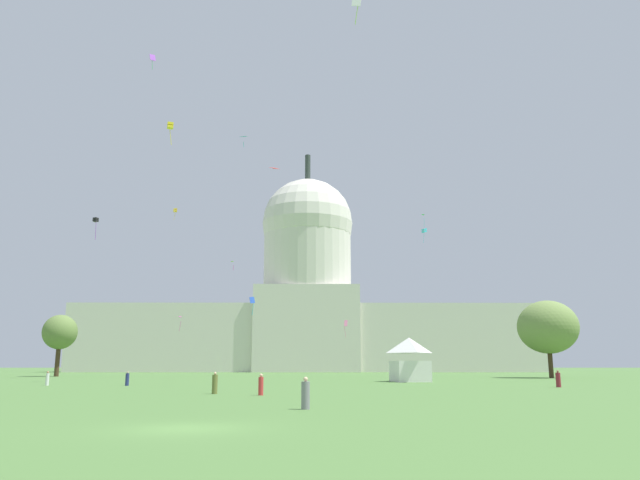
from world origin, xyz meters
The scene contains 24 objects.
ground_plane centered at (0.00, 0.00, 0.00)m, with size 800.00×800.00×0.00m, color #4C7538.
capitol_building centered at (2.16, 169.74, 20.51)m, with size 142.29×29.31×70.82m.
event_tent centered at (17.46, 60.09, 2.93)m, with size 5.15×6.89×5.85m.
tree_west_far centered at (-44.80, 95.96, 8.35)m, with size 7.90×7.74×11.75m.
tree_east_mid centered at (45.10, 82.53, 8.62)m, with size 10.93×10.42×13.20m.
person_navy_near_tree_east centered at (-15.80, 44.94, 0.70)m, with size 0.55×0.55×1.53m.
person_red_back_center centered at (0.63, 24.00, 0.74)m, with size 0.52×0.52×1.60m.
person_grey_back_right centered at (4.23, 9.51, 0.74)m, with size 0.55×0.55×1.65m.
person_white_deep_crowd centered at (-24.73, 45.50, 0.72)m, with size 0.40×0.40×1.56m.
person_maroon_mid_center centered at (29.52, 40.08, 0.77)m, with size 0.66×0.66×1.70m.
person_olive_edge_east centered at (-3.21, 26.22, 0.77)m, with size 0.54×0.54×1.70m.
kite_red_mid centered at (-2.07, 75.52, 34.70)m, with size 1.66×1.17×0.31m.
kite_white_high centered at (9.41, 39.79, 42.92)m, with size 1.12×0.19×3.32m.
kite_turquoise_high centered at (-10.64, 101.37, 50.28)m, with size 1.74×1.10×2.29m.
kite_cyan_high centered at (36.33, 148.22, 40.28)m, with size 1.61×1.58×4.35m.
kite_magenta_low centered at (-29.29, 132.92, 13.52)m, with size 1.30×1.32×3.19m.
kite_gold_high centered at (-29.76, 121.63, 39.40)m, with size 1.11×1.07×2.99m.
kite_black_mid centered at (-33.39, 79.42, 26.78)m, with size 0.94×0.93×3.87m.
kite_violet_high centered at (-24.52, 76.96, 56.06)m, with size 1.05×0.77×3.03m.
kite_lime_mid centered at (-14.96, 122.00, 26.24)m, with size 1.01×1.21×1.86m.
kite_yellow_mid centered at (-15.39, 56.06, 34.65)m, with size 1.01×1.01×3.23m.
kite_green_high centered at (35.58, 142.15, 43.06)m, with size 1.30×1.50×3.36m.
kite_pink_low centered at (11.59, 113.90, 11.00)m, with size 0.84×0.47×3.91m.
kite_blue_low centered at (-5.97, 79.82, 12.77)m, with size 0.94×0.80×3.21m.
Camera 1 is at (4.73, -23.03, 2.30)m, focal length 34.03 mm.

